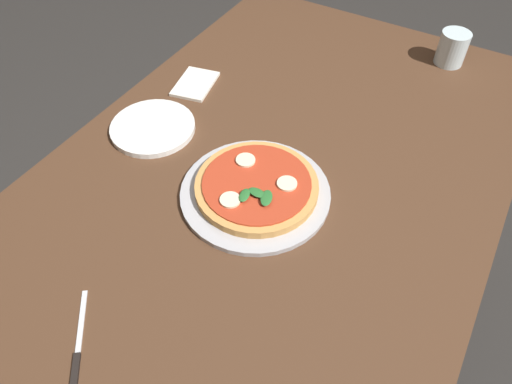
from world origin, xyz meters
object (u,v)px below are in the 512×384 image
object	(u,v)px
glass_cup	(452,48)
knife	(78,352)
napkin	(195,84)
pizza	(257,186)
serving_tray	(256,193)
plate_white	(153,128)
dining_table	(272,201)

from	to	relation	value
glass_cup	knife	bearing A→B (deg)	-14.42
napkin	glass_cup	size ratio (longest dim) A/B	1.45
glass_cup	pizza	bearing A→B (deg)	-17.21
pizza	knife	xyz separation A→B (m)	(0.44, -0.08, -0.02)
serving_tray	plate_white	distance (m)	0.32
dining_table	napkin	bearing A→B (deg)	-117.97
napkin	serving_tray	bearing A→B (deg)	52.72
plate_white	knife	distance (m)	0.55
knife	dining_table	bearing A→B (deg)	171.54
pizza	plate_white	size ratio (longest dim) A/B	1.28
glass_cup	plate_white	bearing A→B (deg)	-39.73
dining_table	serving_tray	size ratio (longest dim) A/B	4.72
serving_tray	napkin	xyz separation A→B (m)	(-0.25, -0.33, -0.00)
serving_tray	napkin	size ratio (longest dim) A/B	2.41
plate_white	glass_cup	xyz separation A→B (m)	(-0.64, 0.53, 0.04)
dining_table	pizza	world-z (taller)	pizza
dining_table	napkin	distance (m)	0.39
dining_table	plate_white	xyz separation A→B (m)	(0.02, -0.31, 0.10)
napkin	pizza	bearing A→B (deg)	53.28
dining_table	glass_cup	distance (m)	0.67
napkin	glass_cup	xyz separation A→B (m)	(-0.44, 0.55, 0.04)
dining_table	serving_tray	world-z (taller)	serving_tray
glass_cup	napkin	bearing A→B (deg)	-51.13
plate_white	glass_cup	size ratio (longest dim) A/B	2.23
plate_white	glass_cup	world-z (taller)	glass_cup
serving_tray	glass_cup	size ratio (longest dim) A/B	3.48
pizza	knife	size ratio (longest dim) A/B	1.74
serving_tray	knife	world-z (taller)	serving_tray
pizza	plate_white	world-z (taller)	pizza
plate_white	napkin	world-z (taller)	plate_white
serving_tray	pizza	size ratio (longest dim) A/B	1.22
serving_tray	knife	distance (m)	0.45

